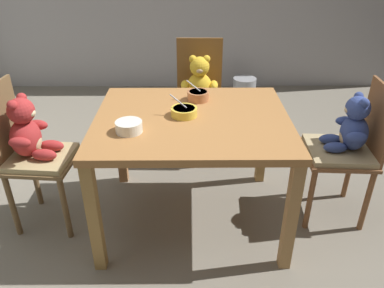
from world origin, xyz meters
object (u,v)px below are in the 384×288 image
teddy_chair_far_center (199,89)px  metal_pail (244,88)px  dining_table (192,131)px  porridge_bowl_yellow_center (184,112)px  teddy_chair_near_right (348,140)px  porridge_bowl_white_near_left (129,126)px  teddy_chair_near_left (31,143)px  porridge_bowl_terracotta_far_center (198,95)px

teddy_chair_far_center → metal_pail: (0.56, 1.25, -0.47)m
dining_table → porridge_bowl_yellow_center: 0.13m
teddy_chair_near_right → teddy_chair_far_center: (-0.91, 0.85, 0.01)m
metal_pail → dining_table: bearing=-106.3°
porridge_bowl_white_near_left → metal_pail: size_ratio=0.55×
dining_table → metal_pail: 2.30m
dining_table → teddy_chair_near_right: 0.98m
dining_table → teddy_chair_near_left: bearing=-179.2°
porridge_bowl_yellow_center → metal_pail: bearing=72.4°
teddy_chair_far_center → porridge_bowl_white_near_left: teddy_chair_far_center is taller
teddy_chair_far_center → porridge_bowl_yellow_center: (-0.11, -0.88, 0.19)m
teddy_chair_near_right → porridge_bowl_yellow_center: bearing=4.9°
teddy_chair_far_center → porridge_bowl_terracotta_far_center: 0.67m
teddy_chair_near_right → porridge_bowl_terracotta_far_center: teddy_chair_near_right is taller
teddy_chair_far_center → porridge_bowl_terracotta_far_center: size_ratio=6.50×
porridge_bowl_white_near_left → porridge_bowl_terracotta_far_center: porridge_bowl_terracotta_far_center is taller
porridge_bowl_yellow_center → teddy_chair_far_center: bearing=82.6°
teddy_chair_near_right → porridge_bowl_white_near_left: size_ratio=6.30×
dining_table → porridge_bowl_white_near_left: 0.41m
porridge_bowl_yellow_center → teddy_chair_near_left: bearing=-177.9°
dining_table → metal_pail: size_ratio=4.29×
teddy_chair_far_center → porridge_bowl_white_near_left: (-0.41, -1.08, 0.20)m
teddy_chair_near_right → metal_pail: size_ratio=3.45×
teddy_chair_far_center → porridge_bowl_terracotta_far_center: (-0.03, -0.64, 0.20)m
dining_table → porridge_bowl_terracotta_far_center: 0.29m
teddy_chair_far_center → porridge_bowl_yellow_center: bearing=-6.2°
porridge_bowl_terracotta_far_center → porridge_bowl_white_near_left: bearing=-130.8°
teddy_chair_near_left → porridge_bowl_terracotta_far_center: size_ratio=6.46×
teddy_chair_near_right → porridge_bowl_white_near_left: bearing=13.3°
metal_pail → porridge_bowl_terracotta_far_center: bearing=-107.2°
teddy_chair_near_left → porridge_bowl_yellow_center: (0.93, 0.03, 0.19)m
teddy_chair_far_center → porridge_bowl_yellow_center: size_ratio=5.84×
dining_table → porridge_bowl_terracotta_far_center: size_ratio=7.77×
porridge_bowl_terracotta_far_center → teddy_chair_near_left: bearing=-164.9°
teddy_chair_near_left → teddy_chair_near_right: teddy_chair_near_left is taller
porridge_bowl_yellow_center → dining_table: bearing=-24.1°
teddy_chair_near_right → metal_pail: (-0.35, 2.10, -0.45)m
metal_pail → porridge_bowl_white_near_left: bearing=-112.6°
teddy_chair_far_center → porridge_bowl_white_near_left: bearing=-19.6°
teddy_chair_near_right → porridge_bowl_white_near_left: (-1.32, -0.23, 0.21)m
porridge_bowl_yellow_center → porridge_bowl_white_near_left: (-0.30, -0.21, 0.01)m
teddy_chair_near_left → teddy_chair_near_right: bearing=7.1°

